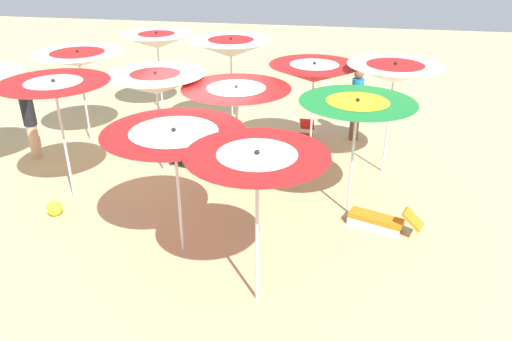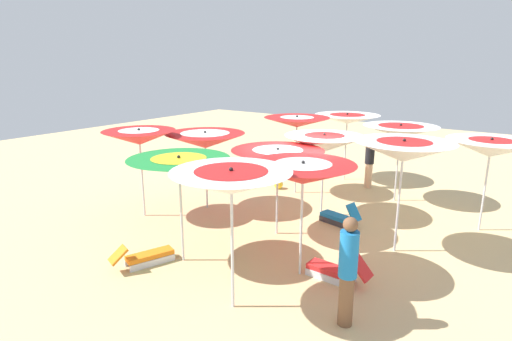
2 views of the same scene
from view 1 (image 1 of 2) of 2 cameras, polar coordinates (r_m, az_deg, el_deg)
The scene contains 18 objects.
ground at distance 11.28m, azimuth -6.23°, elevation -0.52°, with size 37.98×37.98×0.04m, color #D1B57F.
beach_umbrella_1 at distance 10.03m, azimuth -22.09°, elevation 8.55°, with size 2.06×2.06×2.52m.
beach_umbrella_2 at distance 7.80m, azimuth -9.32°, elevation 3.08°, with size 2.24×2.24×2.27m.
beach_umbrella_3 at distance 6.49m, azimuth 0.13°, elevation 0.40°, with size 1.92×1.92×2.44m.
beach_umbrella_4 at distance 13.00m, azimuth -19.72°, elevation 11.96°, with size 2.17×2.17×2.37m.
beach_umbrella_5 at distance 10.90m, azimuth -11.39°, elevation 9.76°, with size 2.11×2.11×2.31m.
beach_umbrella_6 at distance 10.12m, azimuth -2.27°, elevation 8.49°, with size 2.22×2.22×2.19m.
beach_umbrella_7 at distance 9.05m, azimuth 11.52°, elevation 6.89°, with size 2.09×2.09×2.32m.
beach_umbrella_8 at distance 14.76m, azimuth -11.30°, elevation 14.39°, with size 2.07×2.07×2.38m.
beach_umbrella_9 at distance 12.73m, azimuth -2.89°, elevation 13.86°, with size 2.12×2.12×2.58m.
beach_umbrella_10 at distance 11.31m, azimuth 6.67°, elevation 11.06°, with size 2.02×2.02×2.35m.
beach_umbrella_11 at distance 10.94m, azimuth 15.59°, elevation 10.70°, with size 1.99×1.99×2.52m.
lounger_0 at distance 9.44m, azimuth 14.12°, elevation -5.48°, with size 1.36×0.76×0.52m.
lounger_1 at distance 12.01m, azimuth -7.95°, elevation 2.34°, with size 0.57×1.16×0.66m.
lounger_2 at distance 12.58m, azimuth 5.54°, elevation 3.58°, with size 0.43×1.29×0.62m.
beachgoer_0 at distance 12.81m, azimuth -24.53°, elevation 5.25°, with size 0.30×0.30×1.80m.
beachgoer_1 at distance 12.98m, azimuth 11.44°, elevation 7.57°, with size 0.30×0.30×1.86m.
beach_ball at distance 10.34m, azimuth -22.12°, elevation -4.04°, with size 0.30×0.30×0.30m, color yellow.
Camera 1 is at (2.97, -9.64, 5.03)m, focal length 34.84 mm.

